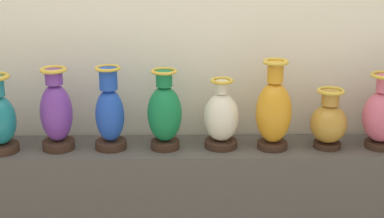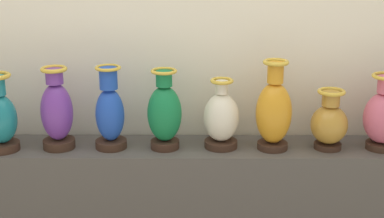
{
  "view_description": "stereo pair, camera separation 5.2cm",
  "coord_description": "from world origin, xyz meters",
  "px_view_note": "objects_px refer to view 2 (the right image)",
  "views": [
    {
      "loc": [
        -0.04,
        -2.55,
        1.79
      ],
      "look_at": [
        0.0,
        0.0,
        1.0
      ],
      "focal_mm": 53.44,
      "sensor_mm": 36.0,
      "label": 1
    },
    {
      "loc": [
        0.01,
        -2.55,
        1.79
      ],
      "look_at": [
        0.0,
        0.0,
        1.0
      ],
      "focal_mm": 53.44,
      "sensor_mm": 36.0,
      "label": 2
    }
  ],
  "objects_px": {
    "vase_emerald": "(165,113)",
    "vase_rose": "(383,117)",
    "vase_ivory": "(221,118)",
    "vase_ochre": "(329,123)",
    "vase_amber": "(274,112)",
    "vase_sapphire": "(110,113)",
    "vase_teal": "(1,118)",
    "vase_violet": "(57,112)"
  },
  "relations": [
    {
      "from": "vase_emerald",
      "to": "vase_rose",
      "type": "height_order",
      "value": "vase_emerald"
    },
    {
      "from": "vase_ivory",
      "to": "vase_ochre",
      "type": "height_order",
      "value": "vase_ivory"
    },
    {
      "from": "vase_ochre",
      "to": "vase_amber",
      "type": "bearing_deg",
      "value": -178.86
    },
    {
      "from": "vase_sapphire",
      "to": "vase_emerald",
      "type": "relative_size",
      "value": 1.04
    },
    {
      "from": "vase_ivory",
      "to": "vase_sapphire",
      "type": "bearing_deg",
      "value": -179.02
    },
    {
      "from": "vase_teal",
      "to": "vase_sapphire",
      "type": "height_order",
      "value": "vase_sapphire"
    },
    {
      "from": "vase_ivory",
      "to": "vase_amber",
      "type": "xyz_separation_m",
      "value": [
        0.24,
        -0.02,
        0.04
      ]
    },
    {
      "from": "vase_teal",
      "to": "vase_sapphire",
      "type": "xyz_separation_m",
      "value": [
        0.5,
        0.04,
        0.01
      ]
    },
    {
      "from": "vase_ochre",
      "to": "vase_sapphire",
      "type": "bearing_deg",
      "value": 179.75
    },
    {
      "from": "vase_teal",
      "to": "vase_ochre",
      "type": "xyz_separation_m",
      "value": [
        1.52,
        0.03,
        -0.03
      ]
    },
    {
      "from": "vase_violet",
      "to": "vase_ochre",
      "type": "height_order",
      "value": "vase_violet"
    },
    {
      "from": "vase_ivory",
      "to": "vase_emerald",
      "type": "bearing_deg",
      "value": -177.3
    },
    {
      "from": "vase_emerald",
      "to": "vase_amber",
      "type": "distance_m",
      "value": 0.51
    },
    {
      "from": "vase_teal",
      "to": "vase_violet",
      "type": "xyz_separation_m",
      "value": [
        0.25,
        0.03,
        0.02
      ]
    },
    {
      "from": "vase_sapphire",
      "to": "vase_ivory",
      "type": "bearing_deg",
      "value": 0.98
    },
    {
      "from": "vase_rose",
      "to": "vase_emerald",
      "type": "bearing_deg",
      "value": 179.67
    },
    {
      "from": "vase_violet",
      "to": "vase_ivory",
      "type": "bearing_deg",
      "value": 0.94
    },
    {
      "from": "vase_violet",
      "to": "vase_amber",
      "type": "bearing_deg",
      "value": -0.34
    },
    {
      "from": "vase_teal",
      "to": "vase_rose",
      "type": "distance_m",
      "value": 1.77
    },
    {
      "from": "vase_amber",
      "to": "vase_rose",
      "type": "relative_size",
      "value": 1.18
    },
    {
      "from": "vase_rose",
      "to": "vase_amber",
      "type": "bearing_deg",
      "value": -179.97
    },
    {
      "from": "vase_violet",
      "to": "vase_ivory",
      "type": "xyz_separation_m",
      "value": [
        0.77,
        0.01,
        -0.03
      ]
    },
    {
      "from": "vase_emerald",
      "to": "vase_ivory",
      "type": "height_order",
      "value": "vase_emerald"
    },
    {
      "from": "vase_violet",
      "to": "vase_rose",
      "type": "relative_size",
      "value": 1.09
    },
    {
      "from": "vase_teal",
      "to": "vase_violet",
      "type": "relative_size",
      "value": 0.94
    },
    {
      "from": "vase_ivory",
      "to": "vase_ochre",
      "type": "bearing_deg",
      "value": -1.53
    },
    {
      "from": "vase_ivory",
      "to": "vase_teal",
      "type": "bearing_deg",
      "value": -177.51
    },
    {
      "from": "vase_violet",
      "to": "vase_emerald",
      "type": "height_order",
      "value": "vase_violet"
    },
    {
      "from": "vase_violet",
      "to": "vase_amber",
      "type": "distance_m",
      "value": 1.01
    },
    {
      "from": "vase_amber",
      "to": "vase_sapphire",
      "type": "bearing_deg",
      "value": 179.27
    },
    {
      "from": "vase_emerald",
      "to": "vase_ochre",
      "type": "bearing_deg",
      "value": -0.07
    },
    {
      "from": "vase_emerald",
      "to": "vase_ivory",
      "type": "bearing_deg",
      "value": 2.7
    },
    {
      "from": "vase_violet",
      "to": "vase_emerald",
      "type": "xyz_separation_m",
      "value": [
        0.5,
        0.0,
        -0.0
      ]
    },
    {
      "from": "vase_teal",
      "to": "vase_amber",
      "type": "xyz_separation_m",
      "value": [
        1.26,
        0.03,
        0.03
      ]
    },
    {
      "from": "vase_amber",
      "to": "vase_ivory",
      "type": "bearing_deg",
      "value": 175.6
    },
    {
      "from": "vase_teal",
      "to": "vase_ochre",
      "type": "bearing_deg",
      "value": 1.16
    },
    {
      "from": "vase_sapphire",
      "to": "vase_amber",
      "type": "bearing_deg",
      "value": -0.73
    },
    {
      "from": "vase_ivory",
      "to": "vase_violet",
      "type": "bearing_deg",
      "value": -179.06
    },
    {
      "from": "vase_teal",
      "to": "vase_rose",
      "type": "bearing_deg",
      "value": 0.84
    },
    {
      "from": "vase_teal",
      "to": "vase_ivory",
      "type": "xyz_separation_m",
      "value": [
        1.02,
        0.04,
        -0.01
      ]
    },
    {
      "from": "vase_teal",
      "to": "vase_amber",
      "type": "bearing_deg",
      "value": 1.17
    },
    {
      "from": "vase_ochre",
      "to": "vase_ivory",
      "type": "bearing_deg",
      "value": 178.47
    }
  ]
}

